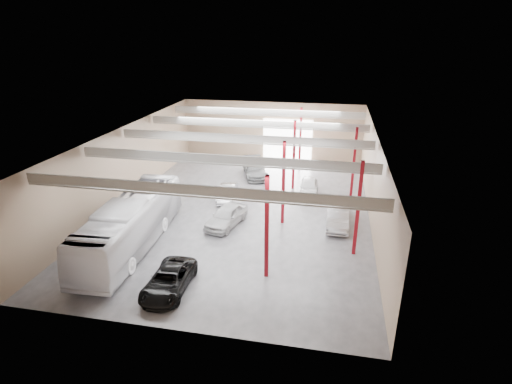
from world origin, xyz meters
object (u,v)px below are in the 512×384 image
(car_row_c, at_px, (255,169))
(car_right_far, at_px, (309,187))
(black_sedan, at_px, (169,280))
(car_row_a, at_px, (227,216))
(car_row_b, at_px, (227,193))
(car_right_near, at_px, (338,216))
(coach_bus, at_px, (131,223))

(car_row_c, bearing_deg, car_right_far, -52.15)
(black_sedan, relative_size, car_row_a, 1.03)
(car_row_a, relative_size, car_right_far, 1.11)
(car_row_b, bearing_deg, car_row_a, -80.64)
(car_row_b, relative_size, car_right_far, 0.95)
(car_right_near, distance_m, car_right_far, 7.05)
(car_row_c, relative_size, car_right_far, 1.29)
(coach_bus, relative_size, black_sedan, 2.65)
(black_sedan, relative_size, car_row_b, 1.20)
(black_sedan, relative_size, car_right_far, 1.14)
(car_row_a, bearing_deg, car_right_far, 66.83)
(car_row_b, bearing_deg, black_sedan, -94.40)
(car_right_near, bearing_deg, car_row_a, -169.38)
(car_row_c, bearing_deg, black_sedan, -111.34)
(coach_bus, distance_m, car_right_near, 16.23)
(black_sedan, distance_m, car_row_c, 21.72)
(black_sedan, height_order, car_row_c, car_row_c)
(coach_bus, height_order, car_row_b, coach_bus)
(black_sedan, bearing_deg, car_row_a, 81.98)
(car_row_b, bearing_deg, coach_bus, -120.07)
(car_right_near, bearing_deg, black_sedan, -132.66)
(car_row_a, bearing_deg, car_right_near, 24.63)
(car_right_far, bearing_deg, car_row_a, -128.90)
(car_right_far, bearing_deg, black_sedan, -114.61)
(coach_bus, xyz_separation_m, black_sedan, (4.77, -4.70, -1.16))
(coach_bus, xyz_separation_m, car_right_far, (12.08, 12.85, -1.11))
(black_sedan, xyz_separation_m, car_right_near, (10.11, 11.08, 0.12))
(black_sedan, bearing_deg, car_row_c, 86.15)
(car_right_far, bearing_deg, coach_bus, -135.22)
(black_sedan, bearing_deg, car_right_far, 66.41)
(car_row_a, distance_m, car_row_b, 5.37)
(coach_bus, bearing_deg, black_sedan, -47.32)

